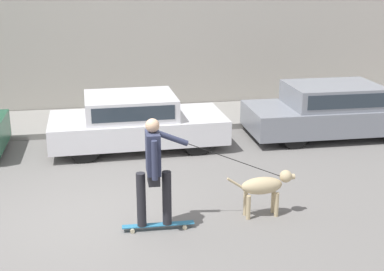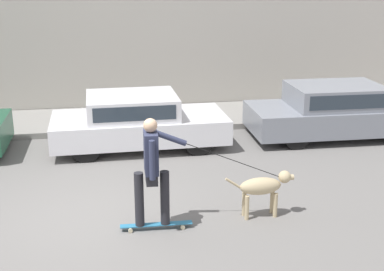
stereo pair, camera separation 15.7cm
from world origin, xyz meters
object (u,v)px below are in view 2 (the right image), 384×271
(parked_car_2, at_px, (339,112))
(skateboarder, at_px, (152,168))
(parked_car_1, at_px, (137,122))
(dog, at_px, (263,187))

(parked_car_2, bearing_deg, skateboarder, -139.15)
(parked_car_1, relative_size, dog, 3.41)
(parked_car_1, distance_m, dog, 4.32)
(parked_car_2, bearing_deg, parked_car_1, -179.16)
(parked_car_2, xyz_separation_m, dog, (-3.08, -3.94, -0.10))
(dog, distance_m, skateboarder, 1.90)
(parked_car_2, height_order, skateboarder, skateboarder)
(parked_car_1, height_order, dog, parked_car_1)
(dog, bearing_deg, parked_car_1, 111.98)
(parked_car_1, bearing_deg, skateboarder, -91.65)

